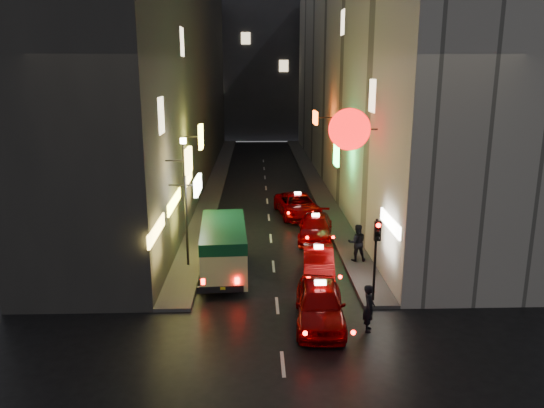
{
  "coord_description": "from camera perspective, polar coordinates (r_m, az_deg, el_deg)",
  "views": [
    {
      "loc": [
        -0.85,
        -11.65,
        9.42
      ],
      "look_at": [
        -0.07,
        13.0,
        3.19
      ],
      "focal_mm": 35.0,
      "sensor_mm": 36.0,
      "label": 1
    }
  ],
  "objects": [
    {
      "name": "taxi_far",
      "position": [
        35.14,
        2.77,
        0.05
      ],
      "size": [
        2.95,
        5.65,
        1.89
      ],
      "color": "#810001",
      "rests_on": "ground"
    },
    {
      "name": "traffic_light",
      "position": [
        21.77,
        11.19,
        -4.13
      ],
      "size": [
        0.26,
        0.43,
        3.5
      ],
      "color": "black",
      "rests_on": "sidewalk_right"
    },
    {
      "name": "minibus",
      "position": [
        24.9,
        -5.23,
        -4.28
      ],
      "size": [
        2.35,
        5.87,
        2.48
      ],
      "color": "#D5D385",
      "rests_on": "ground"
    },
    {
      "name": "building_left",
      "position": [
        46.21,
        -11.02,
        13.4
      ],
      "size": [
        7.48,
        52.25,
        18.0
      ],
      "color": "#34322F",
      "rests_on": "ground"
    },
    {
      "name": "sidewalk_left",
      "position": [
        46.72,
        -5.95,
        2.56
      ],
      "size": [
        1.5,
        52.0,
        0.15
      ],
      "primitive_type": "cube",
      "color": "#44413F",
      "rests_on": "ground"
    },
    {
      "name": "pedestrian_crossing",
      "position": [
        20.19,
        10.41,
        -10.64
      ],
      "size": [
        0.56,
        0.75,
        2.06
      ],
      "primitive_type": "imported",
      "rotation": [
        0.0,
        0.0,
        1.37
      ],
      "color": "black",
      "rests_on": "ground"
    },
    {
      "name": "taxi_third",
      "position": [
        30.44,
        4.7,
        -2.36
      ],
      "size": [
        2.67,
        5.14,
        1.73
      ],
      "color": "#810001",
      "rests_on": "ground"
    },
    {
      "name": "pedestrian_sidewalk",
      "position": [
        26.77,
        9.14,
        -3.86
      ],
      "size": [
        0.81,
        0.51,
        2.13
      ],
      "primitive_type": "imported",
      "rotation": [
        0.0,
        0.0,
        3.13
      ],
      "color": "black",
      "rests_on": "sidewalk_right"
    },
    {
      "name": "taxi_second",
      "position": [
        25.15,
        5.02,
        -6.0
      ],
      "size": [
        2.4,
        5.0,
        1.71
      ],
      "color": "#810001",
      "rests_on": "ground"
    },
    {
      "name": "lamp_post",
      "position": [
        25.52,
        -9.3,
        1.09
      ],
      "size": [
        0.28,
        0.28,
        6.22
      ],
      "color": "black",
      "rests_on": "sidewalk_left"
    },
    {
      "name": "taxi_near",
      "position": [
        20.57,
        5.17,
        -10.33
      ],
      "size": [
        2.76,
        5.88,
        1.99
      ],
      "color": "#810001",
      "rests_on": "ground"
    },
    {
      "name": "building_right",
      "position": [
        46.5,
        9.42,
        13.47
      ],
      "size": [
        8.35,
        52.0,
        18.0
      ],
      "color": "#AEABA0",
      "rests_on": "ground"
    },
    {
      "name": "building_far",
      "position": [
        77.67,
        -1.23,
        15.34
      ],
      "size": [
        30.0,
        10.0,
        22.0
      ],
      "primitive_type": "cube",
      "color": "#35353A",
      "rests_on": "ground"
    },
    {
      "name": "sidewalk_right",
      "position": [
        46.88,
        4.48,
        2.63
      ],
      "size": [
        1.5,
        52.0,
        0.15
      ],
      "primitive_type": "cube",
      "color": "#44413F",
      "rests_on": "ground"
    }
  ]
}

